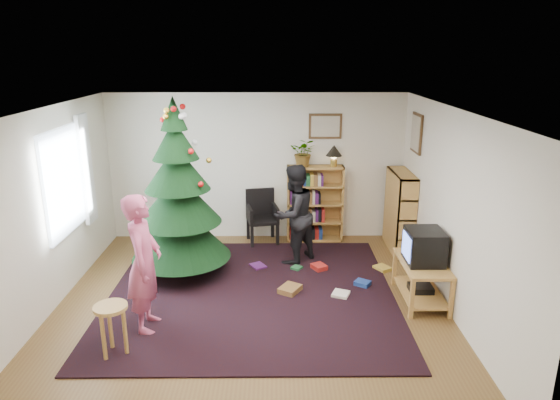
{
  "coord_description": "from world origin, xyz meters",
  "views": [
    {
      "loc": [
        0.33,
        -5.79,
        3.17
      ],
      "look_at": [
        0.39,
        1.06,
        1.1
      ],
      "focal_mm": 32.0,
      "sensor_mm": 36.0,
      "label": 1
    }
  ],
  "objects_px": {
    "stool": "(111,317)",
    "armchair": "(263,214)",
    "crt_tv": "(424,246)",
    "christmas_tree": "(179,204)",
    "picture_right": "(417,133)",
    "potted_plant": "(304,152)",
    "picture_back": "(325,126)",
    "tv_stand": "(422,278)",
    "person_standing": "(144,263)",
    "bookshelf_right": "(400,210)",
    "person_by_chair": "(294,214)",
    "bookshelf_back": "(315,203)",
    "table_lamp": "(334,152)"
  },
  "relations": [
    {
      "from": "picture_back",
      "to": "picture_right",
      "type": "bearing_deg",
      "value": -28.69
    },
    {
      "from": "crt_tv",
      "to": "person_by_chair",
      "type": "xyz_separation_m",
      "value": [
        -1.62,
        1.28,
        0.01
      ]
    },
    {
      "from": "armchair",
      "to": "person_standing",
      "type": "relative_size",
      "value": 0.54
    },
    {
      "from": "picture_back",
      "to": "person_standing",
      "type": "height_order",
      "value": "picture_back"
    },
    {
      "from": "christmas_tree",
      "to": "bookshelf_right",
      "type": "bearing_deg",
      "value": 15.48
    },
    {
      "from": "tv_stand",
      "to": "picture_right",
      "type": "bearing_deg",
      "value": 81.18
    },
    {
      "from": "picture_right",
      "to": "armchair",
      "type": "xyz_separation_m",
      "value": [
        -2.38,
        0.54,
        -1.47
      ]
    },
    {
      "from": "bookshelf_back",
      "to": "potted_plant",
      "type": "distance_m",
      "value": 0.89
    },
    {
      "from": "picture_right",
      "to": "bookshelf_right",
      "type": "relative_size",
      "value": 0.46
    },
    {
      "from": "bookshelf_right",
      "to": "person_by_chair",
      "type": "relative_size",
      "value": 0.84
    },
    {
      "from": "christmas_tree",
      "to": "person_standing",
      "type": "distance_m",
      "value": 1.51
    },
    {
      "from": "bookshelf_right",
      "to": "stool",
      "type": "relative_size",
      "value": 2.19
    },
    {
      "from": "picture_right",
      "to": "tv_stand",
      "type": "bearing_deg",
      "value": -98.82
    },
    {
      "from": "stool",
      "to": "crt_tv",
      "type": "bearing_deg",
      "value": 18.13
    },
    {
      "from": "tv_stand",
      "to": "stool",
      "type": "relative_size",
      "value": 1.65
    },
    {
      "from": "crt_tv",
      "to": "stool",
      "type": "height_order",
      "value": "crt_tv"
    },
    {
      "from": "bookshelf_back",
      "to": "tv_stand",
      "type": "distance_m",
      "value": 2.57
    },
    {
      "from": "potted_plant",
      "to": "christmas_tree",
      "type": "bearing_deg",
      "value": -143.15
    },
    {
      "from": "armchair",
      "to": "stool",
      "type": "xyz_separation_m",
      "value": [
        -1.52,
        -3.38,
        -0.02
      ]
    },
    {
      "from": "picture_right",
      "to": "potted_plant",
      "type": "xyz_separation_m",
      "value": [
        -1.68,
        0.59,
        -0.41
      ]
    },
    {
      "from": "bookshelf_right",
      "to": "christmas_tree",
      "type": "bearing_deg",
      "value": 105.48
    },
    {
      "from": "crt_tv",
      "to": "christmas_tree",
      "type": "bearing_deg",
      "value": 165.36
    },
    {
      "from": "armchair",
      "to": "person_standing",
      "type": "bearing_deg",
      "value": -126.19
    },
    {
      "from": "crt_tv",
      "to": "person_by_chair",
      "type": "relative_size",
      "value": 0.32
    },
    {
      "from": "armchair",
      "to": "person_by_chair",
      "type": "bearing_deg",
      "value": -72.72
    },
    {
      "from": "picture_back",
      "to": "potted_plant",
      "type": "bearing_deg",
      "value": -159.3
    },
    {
      "from": "picture_right",
      "to": "bookshelf_right",
      "type": "distance_m",
      "value": 1.3
    },
    {
      "from": "person_standing",
      "to": "person_by_chair",
      "type": "bearing_deg",
      "value": -45.1
    },
    {
      "from": "bookshelf_back",
      "to": "tv_stand",
      "type": "xyz_separation_m",
      "value": [
        1.23,
        -2.23,
        -0.34
      ]
    },
    {
      "from": "tv_stand",
      "to": "crt_tv",
      "type": "distance_m",
      "value": 0.44
    },
    {
      "from": "picture_back",
      "to": "person_standing",
      "type": "xyz_separation_m",
      "value": [
        -2.34,
        -3.0,
        -1.12
      ]
    },
    {
      "from": "christmas_tree",
      "to": "armchair",
      "type": "height_order",
      "value": "christmas_tree"
    },
    {
      "from": "crt_tv",
      "to": "stool",
      "type": "relative_size",
      "value": 0.83
    },
    {
      "from": "tv_stand",
      "to": "person_standing",
      "type": "relative_size",
      "value": 0.59
    },
    {
      "from": "armchair",
      "to": "stool",
      "type": "distance_m",
      "value": 3.7
    },
    {
      "from": "christmas_tree",
      "to": "crt_tv",
      "type": "relative_size",
      "value": 5.23
    },
    {
      "from": "picture_back",
      "to": "crt_tv",
      "type": "xyz_separation_m",
      "value": [
        1.07,
        -2.37,
        -1.18
      ]
    },
    {
      "from": "person_standing",
      "to": "tv_stand",
      "type": "bearing_deg",
      "value": -81.6
    },
    {
      "from": "picture_right",
      "to": "person_by_chair",
      "type": "bearing_deg",
      "value": -169.15
    },
    {
      "from": "christmas_tree",
      "to": "picture_right",
      "type": "bearing_deg",
      "value": 12.63
    },
    {
      "from": "stool",
      "to": "armchair",
      "type": "bearing_deg",
      "value": 65.82
    },
    {
      "from": "bookshelf_back",
      "to": "bookshelf_right",
      "type": "height_order",
      "value": "same"
    },
    {
      "from": "bookshelf_right",
      "to": "person_by_chair",
      "type": "height_order",
      "value": "person_by_chair"
    },
    {
      "from": "bookshelf_back",
      "to": "person_by_chair",
      "type": "bearing_deg",
      "value": -112.54
    },
    {
      "from": "tv_stand",
      "to": "potted_plant",
      "type": "bearing_deg",
      "value": 122.59
    },
    {
      "from": "table_lamp",
      "to": "person_standing",
      "type": "bearing_deg",
      "value": -130.86
    },
    {
      "from": "person_standing",
      "to": "table_lamp",
      "type": "height_order",
      "value": "table_lamp"
    },
    {
      "from": "bookshelf_right",
      "to": "person_by_chair",
      "type": "distance_m",
      "value": 1.82
    },
    {
      "from": "christmas_tree",
      "to": "person_standing",
      "type": "relative_size",
      "value": 1.57
    },
    {
      "from": "potted_plant",
      "to": "tv_stand",
      "type": "bearing_deg",
      "value": -57.41
    }
  ]
}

